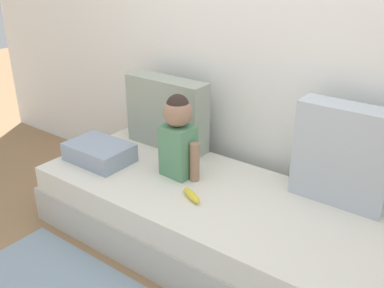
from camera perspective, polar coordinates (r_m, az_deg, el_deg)
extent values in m
plane|color=#93704C|center=(2.64, 2.41, -13.27)|extent=(12.00, 12.00, 0.00)
cube|color=white|center=(2.60, 10.13, 15.62)|extent=(5.32, 0.10, 2.46)
cube|color=beige|center=(2.57, 2.45, -11.26)|extent=(2.12, 0.85, 0.23)
cube|color=silver|center=(2.47, 2.53, -7.68)|extent=(2.06, 0.83, 0.15)
cube|color=#99A393|center=(2.88, -3.29, 4.05)|extent=(0.58, 0.16, 0.47)
cube|color=#B2BCC6|center=(2.35, 19.12, -1.37)|extent=(0.49, 0.16, 0.53)
cube|color=#568E66|center=(2.53, -1.81, -0.87)|extent=(0.19, 0.16, 0.31)
sphere|color=#9E755B|center=(2.44, -1.88, 4.19)|extent=(0.17, 0.17, 0.17)
sphere|color=#2D231E|center=(2.42, -1.90, 5.03)|extent=(0.13, 0.13, 0.13)
cylinder|color=#9E755B|center=(2.61, -3.83, -0.98)|extent=(0.06, 0.06, 0.23)
cylinder|color=#9E755B|center=(2.48, 0.34, -2.38)|extent=(0.06, 0.06, 0.23)
ellipsoid|color=yellow|center=(2.35, -0.05, -6.71)|extent=(0.17, 0.12, 0.04)
cube|color=#8E9EB2|center=(2.80, -12.00, -1.05)|extent=(0.40, 0.28, 0.11)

